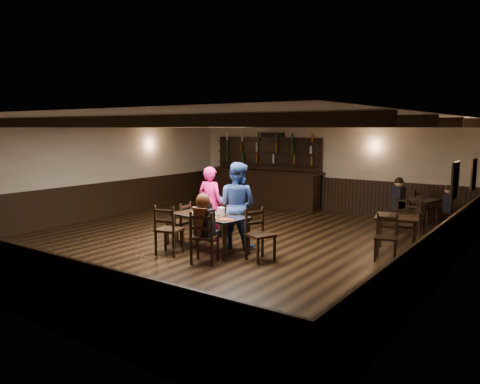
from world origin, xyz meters
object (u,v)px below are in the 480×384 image
Objects in this scene: chair_near_left at (167,226)px; woman_pink at (210,204)px; chair_near_right at (203,233)px; cake at (198,210)px; dining_table at (210,219)px; man_blue at (237,205)px; bar_counter at (264,183)px.

chair_near_left is 0.60× the size of woman_pink.
chair_near_right reaches higher than cake.
dining_table is at bearing 123.71° from woman_pink.
chair_near_left is at bearing -96.51° from cake.
man_blue is 6.38× the size of cake.
chair_near_left reaches higher than dining_table.
cake is at bearing 83.49° from chair_near_left.
man_blue is at bearing 164.93° from woman_pink.
woman_pink is 0.85m from man_blue.
chair_near_left is at bearing -74.81° from bar_counter.
woman_pink reaches higher than chair_near_right.
chair_near_right is at bearing -59.12° from dining_table.
man_blue reaches higher than chair_near_right.
chair_near_left is 0.25× the size of bar_counter.
chair_near_left is 1.01× the size of chair_near_right.
bar_counter is (-2.21, 5.61, 0.05)m from dining_table.
bar_counter is at bearing -75.55° from woman_pink.
woman_pink is 5.88× the size of cake.
chair_near_left is 6.57m from bar_counter.
dining_table is 1.67× the size of chair_near_left.
cake is at bearing 165.56° from dining_table.
bar_counter reaches higher than dining_table.
dining_table is 0.43m from cake.
chair_near_left reaches higher than chair_near_right.
cake is (-0.66, -0.48, -0.11)m from man_blue.
man_blue is (0.75, 1.31, 0.32)m from chair_near_left.
woman_pink is at bearing 105.63° from cake.
woman_pink reaches higher than cake.
chair_near_left is 3.54× the size of cake.
bar_counter is at bearing 105.19° from chair_near_left.
man_blue is at bearing 36.17° from cake.
woman_pink is (-1.05, 1.54, 0.25)m from chair_near_right.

